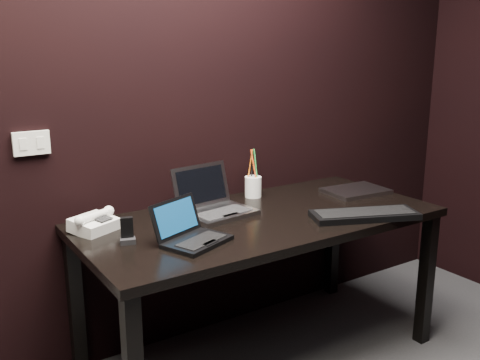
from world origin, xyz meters
TOP-DOWN VIEW (x-y plane):
  - wall_back at (0.00, 1.80)m, footprint 4.00×0.00m
  - wall_switch at (-0.62, 1.79)m, footprint 0.15×0.02m
  - desk at (0.30, 1.40)m, footprint 1.70×0.80m
  - netbook at (-0.14, 1.27)m, footprint 0.33×0.31m
  - silver_laptop at (0.13, 1.55)m, footprint 0.36×0.33m
  - ext_keyboard at (0.69, 1.11)m, footprint 0.52×0.35m
  - closed_laptop at (0.97, 1.45)m, footprint 0.35×0.26m
  - desk_phone at (-0.43, 1.62)m, footprint 0.22×0.21m
  - mobile_phone at (-0.36, 1.41)m, footprint 0.07×0.07m
  - pen_cup at (0.46, 1.70)m, footprint 0.10×0.10m

SIDE VIEW (x-z plane):
  - desk at x=0.30m, z-range 0.29..1.03m
  - closed_laptop at x=0.97m, z-range 0.74..0.76m
  - ext_keyboard at x=0.69m, z-range 0.74..0.77m
  - netbook at x=-0.14m, z-range 0.69..0.86m
  - desk_phone at x=-0.43m, z-range 0.73..0.83m
  - mobile_phone at x=-0.36m, z-range 0.73..0.83m
  - silver_laptop at x=0.13m, z-range 0.67..0.89m
  - pen_cup at x=0.46m, z-range 0.67..0.93m
  - wall_switch at x=-0.62m, z-range 1.07..1.17m
  - wall_back at x=0.00m, z-range -0.70..3.30m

